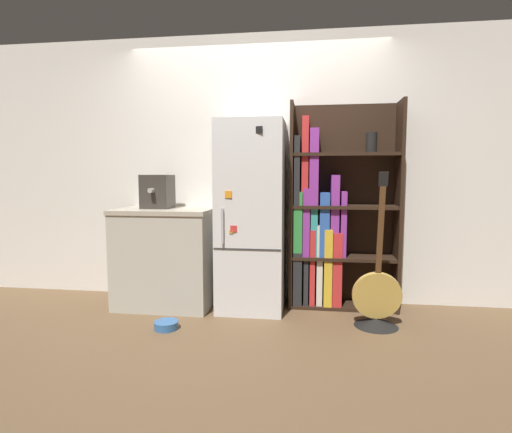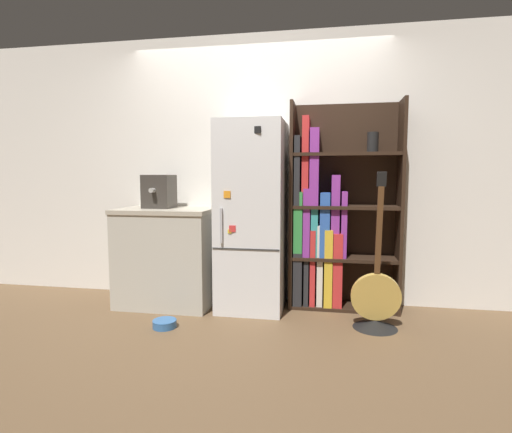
{
  "view_description": "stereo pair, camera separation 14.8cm",
  "coord_description": "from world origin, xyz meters",
  "px_view_note": "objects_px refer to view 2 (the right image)",
  "views": [
    {
      "loc": [
        0.54,
        -3.47,
        1.22
      ],
      "look_at": [
        0.04,
        0.15,
        0.86
      ],
      "focal_mm": 28.0,
      "sensor_mm": 36.0,
      "label": 1
    },
    {
      "loc": [
        0.68,
        -3.45,
        1.22
      ],
      "look_at": [
        0.04,
        0.15,
        0.86
      ],
      "focal_mm": 28.0,
      "sensor_mm": 36.0,
      "label": 2
    }
  ],
  "objects_px": {
    "refrigerator": "(252,216)",
    "pet_bowl": "(165,323)",
    "bookshelf": "(329,221)",
    "espresso_machine": "(159,191)",
    "guitar": "(376,307)"
  },
  "relations": [
    {
      "from": "refrigerator",
      "to": "espresso_machine",
      "type": "xyz_separation_m",
      "value": [
        -0.91,
        0.01,
        0.22
      ]
    },
    {
      "from": "refrigerator",
      "to": "pet_bowl",
      "type": "bearing_deg",
      "value": -134.06
    },
    {
      "from": "refrigerator",
      "to": "pet_bowl",
      "type": "relative_size",
      "value": 8.85
    },
    {
      "from": "bookshelf",
      "to": "espresso_machine",
      "type": "bearing_deg",
      "value": -174.49
    },
    {
      "from": "espresso_machine",
      "to": "guitar",
      "type": "distance_m",
      "value": 2.22
    },
    {
      "from": "bookshelf",
      "to": "refrigerator",
      "type": "bearing_deg",
      "value": -166.93
    },
    {
      "from": "refrigerator",
      "to": "guitar",
      "type": "bearing_deg",
      "value": -17.28
    },
    {
      "from": "espresso_machine",
      "to": "bookshelf",
      "type": "bearing_deg",
      "value": 5.51
    },
    {
      "from": "refrigerator",
      "to": "pet_bowl",
      "type": "distance_m",
      "value": 1.2
    },
    {
      "from": "refrigerator",
      "to": "pet_bowl",
      "type": "xyz_separation_m",
      "value": [
        -0.61,
        -0.63,
        -0.83
      ]
    },
    {
      "from": "espresso_machine",
      "to": "refrigerator",
      "type": "bearing_deg",
      "value": -0.47
    },
    {
      "from": "bookshelf",
      "to": "pet_bowl",
      "type": "bearing_deg",
      "value": -148.85
    },
    {
      "from": "refrigerator",
      "to": "guitar",
      "type": "xyz_separation_m",
      "value": [
        1.08,
        -0.34,
        -0.69
      ]
    },
    {
      "from": "guitar",
      "to": "pet_bowl",
      "type": "distance_m",
      "value": 1.72
    },
    {
      "from": "guitar",
      "to": "refrigerator",
      "type": "bearing_deg",
      "value": 162.72
    }
  ]
}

